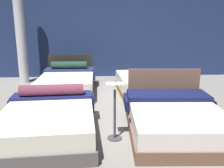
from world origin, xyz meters
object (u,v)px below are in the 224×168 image
object	(u,v)px
bed_2	(67,83)
bed_3	(146,84)
bed_1	(174,118)
price_sign	(115,118)
bed_0	(49,121)
support_pillar	(20,28)

from	to	relation	value
bed_2	bed_3	size ratio (longest dim) A/B	1.09
bed_1	price_sign	bearing A→B (deg)	-164.93
bed_2	bed_3	world-z (taller)	bed_2
bed_1	bed_0	bearing A→B (deg)	-175.89
bed_3	price_sign	size ratio (longest dim) A/B	2.12
bed_2	bed_0	bearing A→B (deg)	-89.86
bed_1	bed_3	size ratio (longest dim) A/B	1.07
price_sign	bed_3	bearing A→B (deg)	68.65
bed_2	price_sign	distance (m)	3.13
price_sign	support_pillar	size ratio (longest dim) A/B	0.27
bed_1	support_pillar	distance (m)	5.65
bed_1	bed_2	distance (m)	3.46
bed_0	price_sign	xyz separation A→B (m)	(1.09, -0.19, 0.10)
bed_2	price_sign	xyz separation A→B (m)	(1.10, -2.93, 0.09)
bed_2	bed_3	bearing A→B (deg)	-3.05
bed_1	price_sign	xyz separation A→B (m)	(-1.05, -0.22, 0.11)
bed_0	price_sign	bearing A→B (deg)	-12.94
bed_1	price_sign	distance (m)	1.08
bed_0	bed_3	bearing A→B (deg)	46.87
bed_1	support_pillar	bearing A→B (deg)	136.11
bed_3	support_pillar	xyz separation A→B (m)	(-3.75, 1.40, 1.52)
price_sign	support_pillar	world-z (taller)	support_pillar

